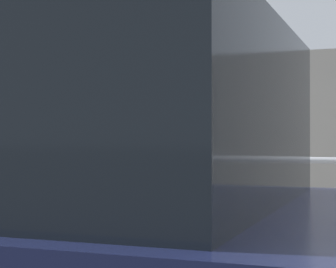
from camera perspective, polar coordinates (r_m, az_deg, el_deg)
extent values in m
cylinder|color=slate|center=(3.79, 3.94, -11.69)|extent=(0.07, 0.07, 0.98)
cylinder|color=#939699|center=(3.72, 3.94, -1.69)|extent=(0.16, 0.16, 0.34)
sphere|color=silver|center=(3.72, 3.94, 1.32)|extent=(0.16, 0.16, 0.16)
cube|color=black|center=(3.64, 3.49, -0.55)|extent=(0.09, 0.01, 0.07)
cube|color=green|center=(3.64, 3.49, -2.67)|extent=(0.10, 0.01, 0.09)
cylinder|color=slate|center=(4.10, -6.51, -11.60)|extent=(0.15, 0.15, 0.87)
cylinder|color=slate|center=(4.02, -3.89, -11.83)|extent=(0.15, 0.15, 0.87)
cube|color=gray|center=(3.98, -5.20, -0.86)|extent=(0.46, 0.22, 0.65)
sphere|color=tan|center=(4.00, -5.20, 5.54)|extent=(0.24, 0.24, 0.24)
cylinder|color=gray|center=(4.10, -8.66, -0.59)|extent=(0.09, 0.09, 0.62)
cylinder|color=gray|center=(4.03, -0.67, 0.67)|extent=(0.09, 0.45, 0.54)
cube|color=black|center=(2.42, -14.73, 1.68)|extent=(2.11, 1.62, 0.64)
cylinder|color=gray|center=(5.73, 12.11, -2.45)|extent=(24.00, 0.06, 0.06)
cylinder|color=gray|center=(5.76, 12.12, -7.05)|extent=(24.00, 0.05, 0.05)
cylinder|color=gray|center=(6.36, -6.16, -6.90)|extent=(0.06, 0.06, 1.03)
cylinder|color=gray|center=(5.77, 12.12, -7.56)|extent=(0.06, 0.06, 1.03)
cube|color=gray|center=(8.30, 14.58, -1.03)|extent=(32.00, 0.50, 2.52)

